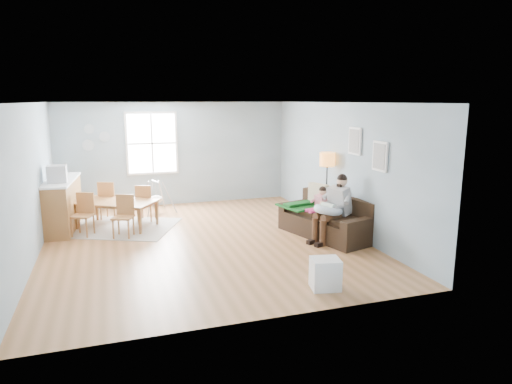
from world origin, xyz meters
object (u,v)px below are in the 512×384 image
object	(u,v)px
counter	(62,204)
toddler	(319,202)
monitor	(57,174)
floor_lamp	(327,166)
storage_cube	(325,274)
chair_nw	(108,198)
father	(334,206)
sofa	(328,222)
chair_ne	(145,201)
chair_sw	(84,212)
baby_swing	(156,198)
dining_table	(117,214)
chair_se	(124,213)

from	to	relation	value
counter	toddler	bearing A→B (deg)	-22.33
counter	monitor	distance (m)	0.80
toddler	floor_lamp	distance (m)	0.94
toddler	storage_cube	world-z (taller)	toddler
floor_lamp	chair_nw	xyz separation A→B (m)	(-4.55, 2.03, -0.83)
father	floor_lamp	xyz separation A→B (m)	(0.33, 1.00, 0.65)
sofa	chair_nw	distance (m)	5.05
chair_nw	counter	xyz separation A→B (m)	(-0.95, -0.46, 0.03)
storage_cube	chair_nw	distance (m)	5.93
toddler	chair_ne	world-z (taller)	toddler
chair_sw	baby_swing	bearing A→B (deg)	42.59
counter	baby_swing	bearing A→B (deg)	22.55
dining_table	chair_sw	bearing A→B (deg)	-118.18
father	counter	bearing A→B (deg)	153.58
chair_se	floor_lamp	bearing A→B (deg)	-7.82
dining_table	chair_se	distance (m)	0.76
sofa	monitor	world-z (taller)	monitor
toddler	chair_nw	size ratio (longest dim) A/B	0.85
sofa	storage_cube	world-z (taller)	sofa
toddler	monitor	distance (m)	5.41
father	chair_se	world-z (taller)	father
floor_lamp	chair_sw	distance (m)	5.20
chair_se	monitor	world-z (taller)	monitor
toddler	father	bearing A→B (deg)	-79.53
dining_table	monitor	bearing A→B (deg)	-141.97
sofa	dining_table	xyz separation A→B (m)	(-4.11, 1.99, 0.00)
father	chair_nw	xyz separation A→B (m)	(-4.21, 3.03, -0.19)
chair_nw	monitor	size ratio (longest dim) A/B	2.46
chair_sw	toddler	bearing A→B (deg)	-17.55
storage_cube	chair_se	world-z (taller)	chair_se
floor_lamp	baby_swing	size ratio (longest dim) A/B	1.69
chair_sw	dining_table	bearing A→B (deg)	29.38
monitor	toddler	bearing A→B (deg)	-18.60
sofa	chair_sw	bearing A→B (deg)	161.12
storage_cube	monitor	world-z (taller)	monitor
chair_ne	monitor	world-z (taller)	monitor
sofa	monitor	size ratio (longest dim) A/B	5.92
counter	storage_cube	bearing A→B (deg)	-49.75
dining_table	monitor	distance (m)	1.48
dining_table	chair_sw	distance (m)	0.76
floor_lamp	monitor	world-z (taller)	floor_lamp
baby_swing	chair_sw	bearing A→B (deg)	-137.41
chair_nw	counter	distance (m)	1.06
baby_swing	monitor	bearing A→B (deg)	-149.47
counter	monitor	bearing A→B (deg)	-92.65
chair_sw	counter	size ratio (longest dim) A/B	0.44
storage_cube	chair_se	bearing A→B (deg)	126.35
counter	chair_se	bearing A→B (deg)	-38.50
counter	baby_swing	xyz separation A→B (m)	(2.07, 0.86, -0.20)
chair_ne	baby_swing	bearing A→B (deg)	66.73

